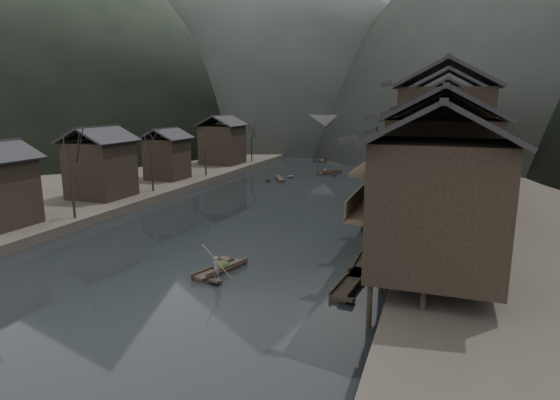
% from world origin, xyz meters
% --- Properties ---
extents(water, '(300.00, 300.00, 0.00)m').
position_xyz_m(water, '(0.00, 0.00, 0.00)').
color(water, black).
rests_on(water, ground).
extents(left_bank, '(40.00, 200.00, 1.20)m').
position_xyz_m(left_bank, '(-35.00, 40.00, 0.60)').
color(left_bank, '#2D2823').
rests_on(left_bank, ground).
extents(stilt_houses, '(9.00, 67.60, 16.25)m').
position_xyz_m(stilt_houses, '(17.28, 20.08, 9.01)').
color(stilt_houses, black).
rests_on(stilt_houses, ground).
extents(left_houses, '(8.10, 53.20, 8.73)m').
position_xyz_m(left_houses, '(-20.50, 20.12, 5.66)').
color(left_houses, black).
rests_on(left_houses, left_bank).
extents(bare_trees, '(3.77, 59.85, 7.53)m').
position_xyz_m(bare_trees, '(-17.00, 13.48, 6.42)').
color(bare_trees, black).
rests_on(bare_trees, left_bank).
extents(moored_sampans, '(3.17, 70.46, 0.47)m').
position_xyz_m(moored_sampans, '(12.00, 27.29, 0.20)').
color(moored_sampans, black).
rests_on(moored_sampans, water).
extents(midriver_boats, '(9.36, 30.21, 0.45)m').
position_xyz_m(midriver_boats, '(-4.57, 45.06, 0.20)').
color(midriver_boats, black).
rests_on(midriver_boats, water).
extents(stone_bridge, '(40.00, 6.00, 9.00)m').
position_xyz_m(stone_bridge, '(-0.00, 72.00, 5.11)').
color(stone_bridge, '#4C4C4F').
rests_on(stone_bridge, ground).
extents(hero_sampan, '(2.41, 5.10, 0.44)m').
position_xyz_m(hero_sampan, '(2.78, -5.55, 0.20)').
color(hero_sampan, black).
rests_on(hero_sampan, water).
extents(cargo_heap, '(1.12, 1.47, 0.67)m').
position_xyz_m(cargo_heap, '(2.71, -5.32, 0.77)').
color(cargo_heap, black).
rests_on(cargo_heap, hero_sampan).
extents(boatman, '(0.62, 0.44, 1.61)m').
position_xyz_m(boatman, '(3.32, -7.24, 1.24)').
color(boatman, '#575659').
rests_on(boatman, hero_sampan).
extents(bamboo_pole, '(1.35, 2.06, 3.21)m').
position_xyz_m(bamboo_pole, '(3.52, -7.24, 3.65)').
color(bamboo_pole, '#8C7A51').
rests_on(bamboo_pole, boatman).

